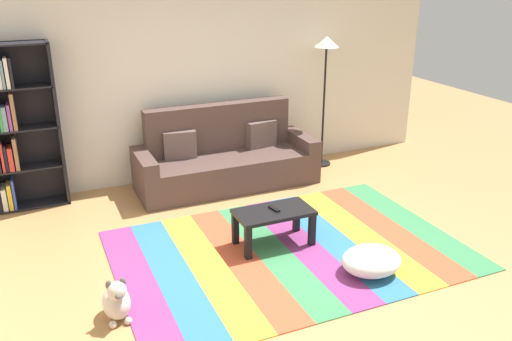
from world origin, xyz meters
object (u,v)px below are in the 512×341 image
object	(u,v)px
coffee_table	(274,217)
tv_remote	(274,209)
dog	(117,301)
standing_lamp	(326,59)
couch	(225,159)
pouf	(371,261)
bookshelf	(6,128)

from	to	relation	value
coffee_table	tv_remote	distance (m)	0.09
dog	standing_lamp	distance (m)	4.28
coffee_table	tv_remote	world-z (taller)	tv_remote
coffee_table	dog	xyz separation A→B (m)	(-1.65, -0.59, -0.15)
couch	pouf	bearing A→B (deg)	-79.76
coffee_table	standing_lamp	world-z (taller)	standing_lamp
bookshelf	coffee_table	world-z (taller)	bookshelf
standing_lamp	tv_remote	size ratio (longest dim) A/B	11.81
dog	standing_lamp	bearing A→B (deg)	36.62
bookshelf	couch	bearing A→B (deg)	-6.55
bookshelf	standing_lamp	bearing A→B (deg)	-2.12
standing_lamp	dog	bearing A→B (deg)	-143.38
couch	standing_lamp	distance (m)	1.88
standing_lamp	tv_remote	world-z (taller)	standing_lamp
couch	tv_remote	distance (m)	1.69
tv_remote	couch	bearing A→B (deg)	76.37
coffee_table	dog	bearing A→B (deg)	-160.33
coffee_table	standing_lamp	distance (m)	2.71
coffee_table	standing_lamp	bearing A→B (deg)	48.66
bookshelf	coffee_table	size ratio (longest dim) A/B	2.44
couch	bookshelf	world-z (taller)	bookshelf
dog	tv_remote	distance (m)	1.78
standing_lamp	tv_remote	bearing A→B (deg)	-131.39
coffee_table	pouf	xyz separation A→B (m)	(0.59, -0.84, -0.18)
couch	dog	size ratio (longest dim) A/B	5.69
couch	dog	xyz separation A→B (m)	(-1.78, -2.29, -0.18)
couch	tv_remote	xyz separation A→B (m)	(-0.11, -1.69, 0.05)
tv_remote	standing_lamp	bearing A→B (deg)	38.86
couch	pouf	xyz separation A→B (m)	(0.46, -2.54, -0.21)
coffee_table	pouf	bearing A→B (deg)	-55.10
bookshelf	pouf	xyz separation A→B (m)	(2.91, -2.82, -0.83)
pouf	dog	xyz separation A→B (m)	(-2.24, 0.25, 0.03)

